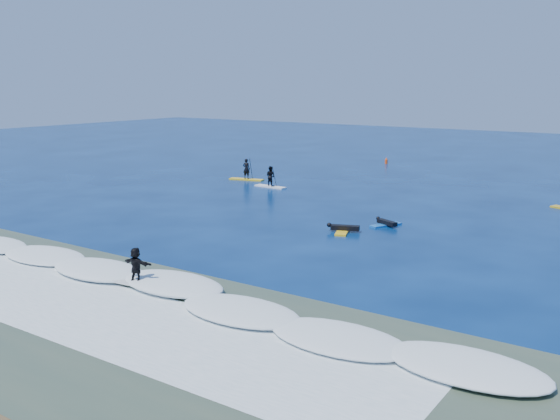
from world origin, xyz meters
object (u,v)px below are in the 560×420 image
Objects in this scene: sup_paddler_center at (270,178)px; marker_buoy at (386,161)px; sup_paddler_left at (246,172)px; prone_paddler_near at (343,229)px; wave_surfer at (136,267)px; prone_paddler_far at (386,223)px.

marker_buoy is at bearing 89.17° from sup_paddler_center.
sup_paddler_left is 19.41m from prone_paddler_near.
sup_paddler_left reaches higher than sup_paddler_center.
prone_paddler_far is at bearing 71.42° from wave_surfer.
sup_paddler_center is at bearing -94.62° from marker_buoy.
wave_surfer is (-3.52, -15.67, 0.72)m from prone_paddler_far.
wave_surfer reaches higher than marker_buoy.
prone_paddler_far is 0.94× the size of wave_surfer.
sup_paddler_left reaches higher than prone_paddler_near.
sup_paddler_left is 4.53× the size of marker_buoy.
sup_paddler_center reaches higher than marker_buoy.
wave_surfer is at bearing -63.40° from sup_paddler_center.
prone_paddler_far is 27.70m from marker_buoy.
sup_paddler_center is 1.35× the size of prone_paddler_far.
sup_paddler_left reaches higher than prone_paddler_far.
sup_paddler_center is 14.93m from prone_paddler_far.
wave_surfer reaches higher than prone_paddler_far.
wave_surfer is at bearing -74.07° from sup_paddler_left.
prone_paddler_near is (15.56, -11.60, -0.48)m from sup_paddler_left.
wave_surfer is 41.61m from marker_buoy.
prone_paddler_far is at bearing -47.67° from prone_paddler_near.
sup_paddler_center is at bearing 106.89° from wave_surfer.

